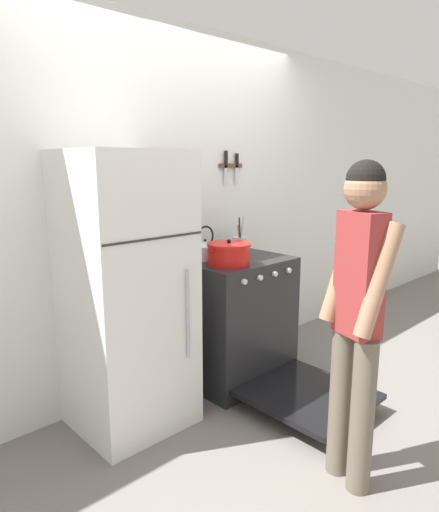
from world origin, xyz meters
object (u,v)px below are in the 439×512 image
Objects in this scene: stove_range at (237,321)px; person at (357,308)px; tea_kettle at (205,250)px; utensil_jar at (239,244)px; refrigerator at (127,293)px; dutch_oven_pot at (229,254)px.

stove_range is 1.33m from person.
utensil_jar is at bearing 0.91° from tea_kettle.
person is at bearing -108.26° from stove_range.
refrigerator is 1.22× the size of stove_range.
utensil_jar is (0.35, 0.01, -0.00)m from tea_kettle.
dutch_oven_pot is 1.31× the size of tea_kettle.
refrigerator is 1.33m from person.
person is at bearing -113.26° from utensil_jar.
person is at bearing -99.75° from tea_kettle.
tea_kettle is at bearing 9.14° from refrigerator.
utensil_jar is at bearing 41.73° from stove_range.
stove_range is 0.57m from dutch_oven_pot.
dutch_oven_pot is 1.12m from person.
stove_range is 0.85× the size of person.
stove_range is 0.58m from tea_kettle.
tea_kettle reaches higher than dutch_oven_pot.
stove_range is (0.89, -0.05, -0.38)m from refrigerator.
person reaches higher than stove_range.
refrigerator reaches higher than utensil_jar.
utensil_jar reaches higher than stove_range.
tea_kettle is at bearing 133.79° from stove_range.
stove_range is 5.30× the size of tea_kettle.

